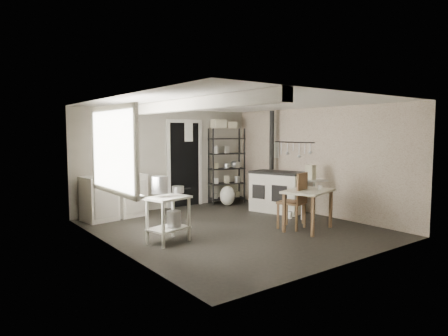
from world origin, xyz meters
TOP-DOWN VIEW (x-y plane):
  - floor at (0.00, 0.00)m, footprint 5.00×5.00m
  - ceiling at (0.00, 0.00)m, footprint 5.00×5.00m
  - wall_back at (0.00, 2.50)m, footprint 4.50×0.02m
  - wall_front at (0.00, -2.50)m, footprint 4.50×0.02m
  - wall_left at (-2.25, 0.00)m, footprint 0.02×5.00m
  - wall_right at (2.25, 0.00)m, footprint 0.02×5.00m
  - window at (-2.22, 0.20)m, footprint 0.12×1.76m
  - doorway at (0.45, 2.47)m, footprint 0.96×0.10m
  - ceiling_beam at (-1.20, 0.00)m, footprint 0.18×5.00m
  - wallpaper_panel at (2.24, 0.00)m, footprint 0.01×5.00m
  - utensil_rail at (2.19, 0.60)m, footprint 0.06×1.20m
  - prep_table at (-1.44, -0.13)m, footprint 0.75×0.61m
  - stockpot at (-1.55, -0.07)m, footprint 0.27×0.27m
  - saucepan at (-1.26, -0.14)m, footprint 0.26×0.26m
  - bucket at (-1.35, -0.16)m, footprint 0.26×0.26m
  - base_cabinets at (-1.42, 2.18)m, footprint 1.43×0.77m
  - mixing_bowl at (-1.29, 2.17)m, footprint 0.31×0.31m
  - counter_cup at (-1.77, 2.08)m, footprint 0.16×0.16m
  - shelf_rack at (1.51, 2.21)m, footprint 0.94×0.54m
  - shelf_jar at (1.19, 2.21)m, footprint 0.12×0.12m
  - storage_box_a at (1.28, 2.23)m, footprint 0.35×0.32m
  - storage_box_b at (1.63, 2.20)m, footprint 0.32×0.30m
  - stove at (1.75, 0.64)m, footprint 0.96×1.29m
  - stovepipe at (2.00, 1.11)m, footprint 0.14×0.14m
  - side_ledge at (1.79, -0.35)m, footprint 0.59×0.44m
  - oats_box at (1.75, -0.31)m, footprint 0.13×0.21m
  - work_table at (1.00, -0.91)m, footprint 1.12×0.93m
  - table_cup at (1.18, -1.02)m, footprint 0.11×0.11m
  - chair at (0.86, -0.64)m, footprint 0.55×0.57m
  - flour_sack at (1.32, 1.92)m, footprint 0.44×0.39m
  - floor_crock at (1.47, -0.01)m, footprint 0.14×0.14m

SIDE VIEW (x-z plane):
  - floor at x=0.00m, z-range 0.00..0.00m
  - floor_crock at x=1.47m, z-range 0.01..0.14m
  - flour_sack at x=1.32m, z-range 0.00..0.48m
  - work_table at x=1.00m, z-range 0.01..0.75m
  - bucket at x=-1.35m, z-range 0.26..0.51m
  - prep_table at x=-1.44m, z-range 0.03..0.77m
  - side_ledge at x=1.79m, z-range 0.02..0.84m
  - stove at x=1.75m, z-range -0.01..0.89m
  - base_cabinets at x=-1.42m, z-range 0.01..0.91m
  - chair at x=0.86m, z-range -0.04..1.01m
  - table_cup at x=1.18m, z-range 0.76..0.84m
  - saucepan at x=-1.26m, z-range 0.80..0.90m
  - stockpot at x=-1.55m, z-range 0.80..1.08m
  - shelf_rack at x=1.51m, z-range 0.01..1.89m
  - mixing_bowl at x=-1.29m, z-range 0.92..0.98m
  - counter_cup at x=-1.77m, z-range 0.92..1.02m
  - doorway at x=0.45m, z-range -0.04..2.04m
  - oats_box at x=1.75m, z-range 0.86..1.16m
  - wall_back at x=0.00m, z-range 0.00..2.30m
  - wall_front at x=0.00m, z-range 0.00..2.30m
  - wall_left at x=-2.25m, z-range 0.00..2.30m
  - wall_right at x=2.25m, z-range 0.00..2.30m
  - wallpaper_panel at x=2.24m, z-range 0.00..2.30m
  - shelf_jar at x=1.19m, z-range 1.27..1.47m
  - window at x=-2.22m, z-range 0.86..2.14m
  - utensil_rail at x=2.19m, z-range 1.33..1.77m
  - stovepipe at x=2.00m, z-range 0.82..2.36m
  - storage_box_b at x=1.63m, z-range 1.91..2.07m
  - storage_box_a at x=1.28m, z-range 1.90..2.12m
  - ceiling_beam at x=-1.20m, z-range 2.11..2.29m
  - ceiling at x=0.00m, z-range 2.30..2.30m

